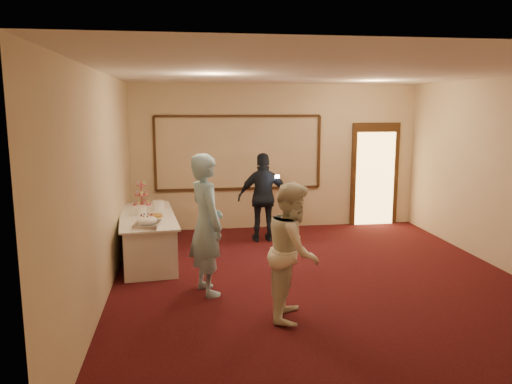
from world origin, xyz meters
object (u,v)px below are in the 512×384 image
at_px(woman, 293,251).
at_px(buffet_table, 148,237).
at_px(guest, 264,197).
at_px(cupcake_stand, 142,195).
at_px(man, 206,224).
at_px(tart, 155,216).
at_px(plate_stack_a, 141,211).
at_px(pavlova_tray, 147,222).
at_px(plate_stack_b, 159,206).

bearing_deg(woman, buffet_table, 53.42).
relative_size(woman, guest, 0.99).
height_order(cupcake_stand, man, man).
height_order(tart, man, man).
height_order(tart, guest, guest).
height_order(buffet_table, plate_stack_a, plate_stack_a).
height_order(pavlova_tray, guest, guest).
bearing_deg(cupcake_stand, pavlova_tray, -83.33).
relative_size(plate_stack_b, guest, 0.12).
xyz_separation_m(buffet_table, tart, (0.15, -0.24, 0.41)).
bearing_deg(man, tart, 10.12).
xyz_separation_m(buffet_table, plate_stack_b, (0.18, 0.33, 0.47)).
height_order(pavlova_tray, man, man).
xyz_separation_m(buffet_table, plate_stack_a, (-0.09, -0.03, 0.46)).
relative_size(plate_stack_a, guest, 0.11).
xyz_separation_m(plate_stack_b, woman, (1.71, -2.92, -0.02)).
xyz_separation_m(plate_stack_b, man, (0.72, -1.97, 0.11)).
bearing_deg(plate_stack_b, tart, -93.51).
xyz_separation_m(buffet_table, pavlova_tray, (0.06, -0.87, 0.46)).
distance_m(plate_stack_b, man, 2.10).
relative_size(pavlova_tray, guest, 0.32).
relative_size(buffet_table, plate_stack_a, 12.49).
relative_size(cupcake_stand, plate_stack_a, 2.57).
height_order(buffet_table, cupcake_stand, cupcake_stand).
distance_m(plate_stack_b, guest, 2.01).
distance_m(buffet_table, plate_stack_a, 0.47).
bearing_deg(guest, pavlova_tray, 41.42).
height_order(plate_stack_b, woman, woman).
xyz_separation_m(cupcake_stand, man, (1.05, -2.54, 0.02)).
xyz_separation_m(tart, woman, (1.75, -2.35, 0.04)).
bearing_deg(plate_stack_b, plate_stack_a, -127.99).
xyz_separation_m(tart, guest, (1.96, 1.14, 0.05)).
relative_size(cupcake_stand, plate_stack_b, 2.35).
relative_size(plate_stack_b, tart, 0.78).
distance_m(tart, woman, 2.93).
distance_m(tart, man, 1.60).
relative_size(plate_stack_a, tart, 0.72).
bearing_deg(plate_stack_b, pavlova_tray, -95.91).
distance_m(tart, guest, 2.27).
relative_size(pavlova_tray, cupcake_stand, 1.10).
height_order(plate_stack_a, guest, guest).
bearing_deg(cupcake_stand, buffet_table, -80.69).
height_order(buffet_table, plate_stack_b, plate_stack_b).
bearing_deg(guest, buffet_table, 23.76).
height_order(buffet_table, guest, guest).
distance_m(cupcake_stand, guest, 2.26).
distance_m(pavlova_tray, cupcake_stand, 1.78).
distance_m(man, woman, 1.38).
height_order(tart, woman, woman).
height_order(pavlova_tray, tart, pavlova_tray).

